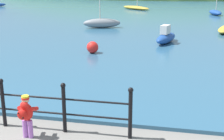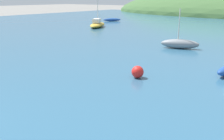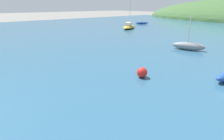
{
  "view_description": "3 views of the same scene",
  "coord_description": "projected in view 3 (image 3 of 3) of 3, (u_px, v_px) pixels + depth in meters",
  "views": [
    {
      "loc": [
        5.94,
        -4.76,
        3.45
      ],
      "look_at": [
        4.24,
        3.66,
        0.93
      ],
      "focal_mm": 50.0,
      "sensor_mm": 36.0,
      "label": 1
    },
    {
      "loc": [
        8.18,
        -0.6,
        3.6
      ],
      "look_at": [
        3.03,
        6.1,
        1.25
      ],
      "focal_mm": 42.0,
      "sensor_mm": 36.0,
      "label": 2
    },
    {
      "loc": [
        7.64,
        2.22,
        3.67
      ],
      "look_at": [
        2.44,
        6.74,
        1.13
      ],
      "focal_mm": 28.0,
      "sensor_mm": 36.0,
      "label": 3
    }
  ],
  "objects": [
    {
      "name": "mooring_buoy",
      "position": [
        142.0,
        72.0,
        9.17
      ],
      "size": [
        0.55,
        0.55,
        0.55
      ],
      "primitive_type": "sphere",
      "color": "red",
      "rests_on": "water"
    },
    {
      "name": "boat_white_sailboat",
      "position": [
        129.0,
        26.0,
        28.58
      ],
      "size": [
        3.29,
        4.59,
        5.41
      ],
      "color": "gold",
      "rests_on": "water"
    },
    {
      "name": "boat_nearest_quay",
      "position": [
        142.0,
        23.0,
        35.85
      ],
      "size": [
        2.29,
        2.34,
        0.45
      ],
      "color": "#1E4793",
      "rests_on": "water"
    },
    {
      "name": "boat_far_right",
      "position": [
        188.0,
        46.0,
        14.88
      ],
      "size": [
        2.74,
        1.56,
        2.76
      ],
      "color": "gray",
      "rests_on": "water"
    }
  ]
}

